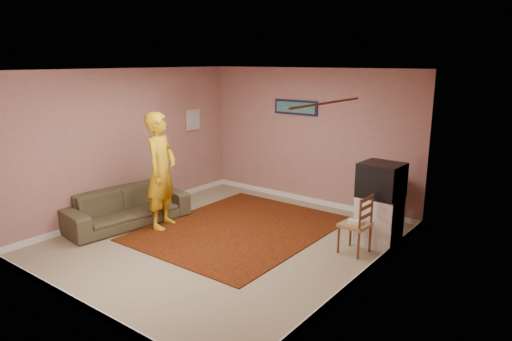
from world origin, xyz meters
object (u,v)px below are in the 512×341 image
Objects in this scene: chair_a at (390,196)px; person at (161,171)px; tv_cabinet at (379,221)px; sofa at (127,207)px; crt_tv at (381,180)px; chair_b at (355,217)px.

person is (-2.99, -2.36, 0.44)m from chair_a.
tv_cabinet is at bearing -85.96° from chair_a.
person is (0.58, 0.30, 0.66)m from sofa.
crt_tv reaches higher than chair_b.
chair_a is 0.97× the size of chair_b.
crt_tv is 1.35× the size of chair_a.
chair_b is (0.03, -1.40, 0.01)m from chair_a.
chair_a is 3.83m from person.
crt_tv is 1.31× the size of chair_b.
crt_tv is 0.33× the size of person.
chair_a is at bearing -174.68° from chair_b.
chair_b is at bearing -62.63° from sofa.
crt_tv is 0.30× the size of sofa.
person reaches higher than sofa.
sofa is (-3.57, -2.65, -0.22)m from chair_a.
crt_tv is 0.71m from chair_b.
person reaches higher than tv_cabinet.
chair_a is 4.45m from sofa.
tv_cabinet is at bearing -56.57° from sofa.
crt_tv is at bearing 168.53° from chair_b.
chair_a is at bearing 101.61° from tv_cabinet.
tv_cabinet is 0.36× the size of sofa.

